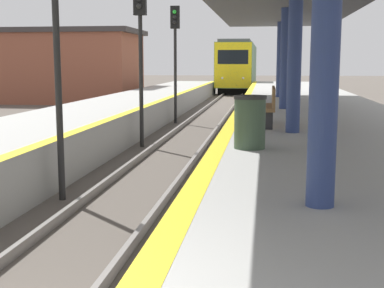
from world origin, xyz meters
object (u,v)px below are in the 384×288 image
at_px(bench, 268,105).
at_px(trash_bin, 250,122).
at_px(train, 239,66).
at_px(signal_far, 175,42).
at_px(signal_near, 55,16).
at_px(signal_mid, 140,34).

bearing_deg(bench, trash_bin, -95.45).
distance_m(train, bench, 36.24).
distance_m(train, signal_far, 27.20).
bearing_deg(signal_near, signal_far, 90.03).
bearing_deg(trash_bin, bench, 84.55).
bearing_deg(bench, signal_near, -135.98).
relative_size(signal_near, bench, 2.70).
bearing_deg(signal_near, trash_bin, 2.94).
xyz_separation_m(signal_mid, signal_far, (-0.04, 6.31, 0.00)).
xyz_separation_m(signal_mid, bench, (3.72, -2.68, -1.81)).
xyz_separation_m(train, trash_bin, (2.21, -39.59, -0.69)).
height_order(train, bench, train).
bearing_deg(trash_bin, train, 93.19).
relative_size(trash_bin, bench, 0.53).
relative_size(train, trash_bin, 18.60).
xyz_separation_m(signal_near, trash_bin, (3.42, 0.18, -1.83)).
bearing_deg(train, signal_far, -92.57).
height_order(trash_bin, bench, trash_bin).
relative_size(signal_near, trash_bin, 5.11).
xyz_separation_m(signal_far, trash_bin, (3.43, -12.44, -1.83)).
height_order(signal_near, signal_far, same).
distance_m(train, signal_near, 39.80).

